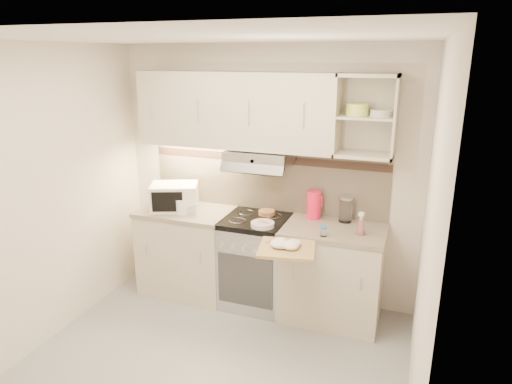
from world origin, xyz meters
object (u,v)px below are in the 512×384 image
spray_bottle (361,225)px  cutting_board (287,249)px  glass_jar (346,209)px  electric_range (256,261)px  watering_can (183,206)px  plate_stack (263,224)px  microwave (174,197)px  pink_pitcher (314,205)px

spray_bottle → cutting_board: 0.70m
glass_jar → spray_bottle: glass_jar is taller
spray_bottle → electric_range: bearing=-176.7°
watering_can → spray_bottle: (1.71, 0.04, 0.01)m
electric_range → cutting_board: electric_range is taller
watering_can → plate_stack: 0.85m
spray_bottle → microwave: bearing=-174.2°
microwave → spray_bottle: 1.86m
microwave → glass_jar: size_ratio=2.25×
watering_can → cutting_board: watering_can is taller
watering_can → spray_bottle: same height
electric_range → plate_stack: 0.52m
watering_can → glass_jar: glass_jar is taller
electric_range → microwave: 1.04m
electric_range → watering_can: size_ratio=3.47×
pink_pitcher → glass_jar: size_ratio=1.09×
watering_can → electric_range: bearing=16.4°
plate_stack → spray_bottle: (0.86, 0.11, 0.07)m
microwave → glass_jar: bearing=-15.1°
glass_jar → spray_bottle: size_ratio=1.11×
electric_range → microwave: microwave is taller
plate_stack → glass_jar: (0.69, 0.38, 0.10)m
watering_can → cutting_board: size_ratio=0.57×
plate_stack → cutting_board: 0.48m
pink_pitcher → microwave: bearing=173.4°
cutting_board → glass_jar: bearing=52.9°
watering_can → plate_stack: (0.85, -0.07, -0.06)m
electric_range → cutting_board: (0.46, -0.52, 0.42)m
microwave → plate_stack: microwave is taller
cutting_board → plate_stack: bearing=123.3°
electric_range → plate_stack: size_ratio=4.19×
spray_bottle → plate_stack: bearing=-165.4°
watering_can → pink_pitcher: 1.27m
plate_stack → pink_pitcher: (0.39, 0.38, 0.11)m
cutting_board → electric_range: bearing=120.7°
electric_range → pink_pitcher: size_ratio=3.37×
electric_range → glass_jar: glass_jar is taller
plate_stack → pink_pitcher: size_ratio=0.80×
spray_bottle → cutting_board: spray_bottle is taller
microwave → glass_jar: (1.68, 0.22, -0.01)m
spray_bottle → cutting_board: size_ratio=0.49×
plate_stack → glass_jar: size_ratio=0.88×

